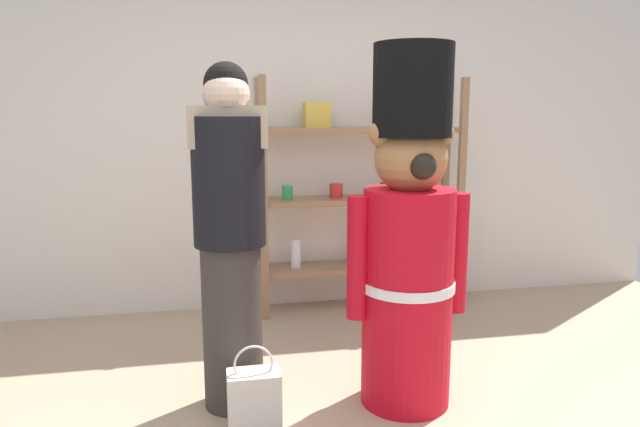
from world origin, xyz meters
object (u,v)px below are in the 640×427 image
Objects in this scene: teddy_bear_guard at (409,243)px; person_shopper at (230,234)px; merchandise_shelf at (359,194)px; shopping_bag at (254,400)px.

person_shopper is at bearing 170.84° from teddy_bear_guard.
teddy_bear_guard is at bearing -9.16° from person_shopper.
teddy_bear_guard reaches higher than merchandise_shelf.
teddy_bear_guard is at bearing -95.53° from merchandise_shelf.
merchandise_shelf is 1.01× the size of person_shopper.
merchandise_shelf is 1.51m from teddy_bear_guard.
merchandise_shelf is 4.12× the size of shopping_bag.
person_shopper is 4.08× the size of shopping_bag.
person_shopper is 0.80m from shopping_bag.
shopping_bag is (-0.80, -0.13, -0.70)m from teddy_bear_guard.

